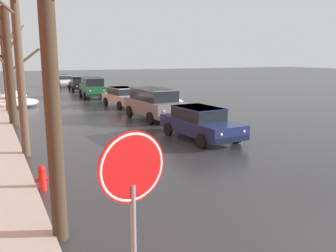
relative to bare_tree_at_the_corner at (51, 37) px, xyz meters
The scene contains 17 objects.
snow_bank_near_corner_left 26.88m from the bare_tree_at_the_corner, 88.42° to the left, with size 2.39×1.45×0.73m.
snow_bank_along_left_kerb 18.14m from the bare_tree_at_the_corner, 56.85° to the left, with size 2.87×1.06×0.88m.
snow_bank_mid_block_left 21.54m from the bare_tree_at_the_corner, 88.16° to the left, with size 3.09×1.33×0.63m.
snow_bank_near_corner_right 13.69m from the bare_tree_at_the_corner, 45.02° to the left, with size 2.64×1.15×0.73m.
snow_bank_along_right_kerb 21.16m from the bare_tree_at_the_corner, 88.67° to the left, with size 2.92×1.18×0.59m.
bare_tree_at_the_corner is the anchor object (origin of this frame).
bare_tree_second_along_sidewalk 6.77m from the bare_tree_at_the_corner, 90.55° to the left, with size 2.62×3.10×7.42m.
bare_tree_mid_block 13.50m from the bare_tree_at_the_corner, 90.26° to the left, with size 3.04×1.52×6.36m.
bare_tree_far_down_block 18.66m from the bare_tree_at_the_corner, 90.05° to the left, with size 2.40×2.73×6.38m.
sedan_darkblue_approaching_near_lane 10.01m from the bare_tree_at_the_corner, 41.08° to the left, with size 2.10×4.51×1.42m.
suv_grey_parked_kerbside_close 14.31m from the bare_tree_at_the_corner, 57.79° to the left, with size 2.23×4.73×1.82m.
sedan_silver_parked_kerbside_mid 19.67m from the bare_tree_at_the_corner, 66.57° to the left, with size 2.18×4.43×1.42m.
suv_green_parked_far_down_block 25.73m from the bare_tree_at_the_corner, 73.57° to the left, with size 2.34×4.52×1.82m.
sedan_black_queued_behind_truck 32.82m from the bare_tree_at_the_corner, 76.47° to the left, with size 2.08×4.25×1.42m.
sedan_white_at_far_intersection 39.62m from the bare_tree_at_the_corner, 79.30° to the left, with size 2.10×3.96×1.42m.
fire_hydrant 4.60m from the bare_tree_at_the_corner, 89.98° to the left, with size 0.42×0.22×0.71m.
stop_sign_at_corner 3.96m from the bare_tree_at_the_corner, 87.50° to the right, with size 0.76×0.13×2.86m.
Camera 1 is at (-5.85, -3.63, 3.58)m, focal length 37.56 mm.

